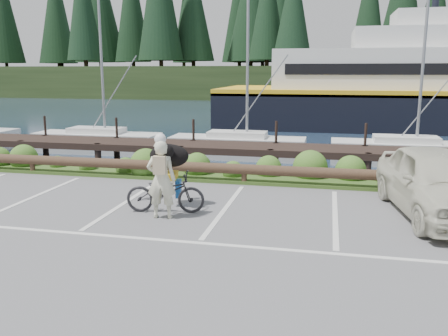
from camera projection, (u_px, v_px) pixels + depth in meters
The scene contains 8 objects.
ground at pixel (204, 236), 9.58m from camera, with size 72.00×72.00×0.00m, color #5A595C.
harbor_backdrop at pixel (319, 90), 84.54m from camera, with size 170.00×160.00×30.00m.
vegetation_strip at pixel (248, 177), 14.64m from camera, with size 34.00×1.60×0.10m, color #3D5B21.
log_rail at pixel (244, 184), 13.98m from camera, with size 32.00×0.30×0.60m, color #443021, non-canonical shape.
bicycle at pixel (165, 192), 11.12m from camera, with size 0.64×1.85×0.97m, color black.
cyclist at pixel (161, 179), 10.61m from camera, with size 0.65×0.43×1.79m, color beige.
dog at pixel (169, 156), 11.54m from camera, with size 0.99×0.48×0.57m, color black.
parked_car at pixel (437, 182), 10.84m from camera, with size 1.87×4.65×1.59m, color beige.
Camera 1 is at (2.36, -8.80, 3.28)m, focal length 38.00 mm.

